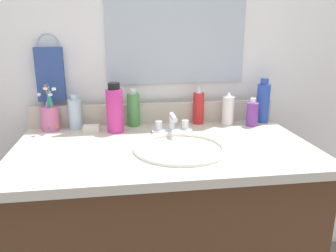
{
  "coord_description": "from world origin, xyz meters",
  "views": [
    {
      "loc": [
        -0.15,
        -1.13,
        1.14
      ],
      "look_at": [
        0.02,
        0.0,
        0.81
      ],
      "focal_mm": 35.86,
      "sensor_mm": 36.0,
      "label": 1
    }
  ],
  "objects_px": {
    "hand_towel": "(50,74)",
    "faucet": "(172,126)",
    "bottle_lotion_white": "(228,110)",
    "bottle_toner_green": "(133,109)",
    "bottle_cream_purple": "(252,114)",
    "bottle_shampoo_blue": "(263,102)",
    "bottle_gel_clear": "(75,114)",
    "soap_bar": "(91,128)",
    "bottle_soap_pink": "(115,109)",
    "cup_pink": "(50,117)",
    "bottle_spray_red": "(198,107)"
  },
  "relations": [
    {
      "from": "bottle_shampoo_blue",
      "to": "soap_bar",
      "type": "xyz_separation_m",
      "value": [
        -0.75,
        -0.04,
        -0.08
      ]
    },
    {
      "from": "soap_bar",
      "to": "bottle_soap_pink",
      "type": "bearing_deg",
      "value": -9.34
    },
    {
      "from": "hand_towel",
      "to": "faucet",
      "type": "distance_m",
      "value": 0.55
    },
    {
      "from": "hand_towel",
      "to": "bottle_cream_purple",
      "type": "relative_size",
      "value": 1.83
    },
    {
      "from": "bottle_gel_clear",
      "to": "soap_bar",
      "type": "height_order",
      "value": "bottle_gel_clear"
    },
    {
      "from": "soap_bar",
      "to": "bottle_gel_clear",
      "type": "bearing_deg",
      "value": 143.54
    },
    {
      "from": "bottle_shampoo_blue",
      "to": "cup_pink",
      "type": "bearing_deg",
      "value": 179.88
    },
    {
      "from": "faucet",
      "to": "bottle_spray_red",
      "type": "xyz_separation_m",
      "value": [
        0.13,
        0.12,
        0.05
      ]
    },
    {
      "from": "bottle_lotion_white",
      "to": "bottle_shampoo_blue",
      "type": "height_order",
      "value": "bottle_shampoo_blue"
    },
    {
      "from": "bottle_gel_clear",
      "to": "bottle_cream_purple",
      "type": "height_order",
      "value": "bottle_gel_clear"
    },
    {
      "from": "bottle_toner_green",
      "to": "cup_pink",
      "type": "xyz_separation_m",
      "value": [
        -0.34,
        -0.02,
        -0.02
      ]
    },
    {
      "from": "bottle_cream_purple",
      "to": "bottle_lotion_white",
      "type": "height_order",
      "value": "bottle_lotion_white"
    },
    {
      "from": "bottle_spray_red",
      "to": "hand_towel",
      "type": "bearing_deg",
      "value": 175.01
    },
    {
      "from": "bottle_gel_clear",
      "to": "hand_towel",
      "type": "bearing_deg",
      "value": 148.26
    },
    {
      "from": "bottle_toner_green",
      "to": "bottle_cream_purple",
      "type": "bearing_deg",
      "value": -8.29
    },
    {
      "from": "faucet",
      "to": "bottle_shampoo_blue",
      "type": "relative_size",
      "value": 0.82
    },
    {
      "from": "hand_towel",
      "to": "soap_bar",
      "type": "height_order",
      "value": "hand_towel"
    },
    {
      "from": "hand_towel",
      "to": "bottle_gel_clear",
      "type": "bearing_deg",
      "value": -31.74
    },
    {
      "from": "bottle_soap_pink",
      "to": "soap_bar",
      "type": "distance_m",
      "value": 0.13
    },
    {
      "from": "bottle_gel_clear",
      "to": "cup_pink",
      "type": "xyz_separation_m",
      "value": [
        -0.1,
        -0.01,
        -0.01
      ]
    },
    {
      "from": "faucet",
      "to": "bottle_lotion_white",
      "type": "xyz_separation_m",
      "value": [
        0.26,
        0.09,
        0.04
      ]
    },
    {
      "from": "bottle_toner_green",
      "to": "bottle_shampoo_blue",
      "type": "xyz_separation_m",
      "value": [
        0.57,
        -0.02,
        0.02
      ]
    },
    {
      "from": "hand_towel",
      "to": "bottle_gel_clear",
      "type": "relative_size",
      "value": 1.52
    },
    {
      "from": "bottle_soap_pink",
      "to": "soap_bar",
      "type": "xyz_separation_m",
      "value": [
        -0.1,
        0.02,
        -0.08
      ]
    },
    {
      "from": "bottle_toner_green",
      "to": "cup_pink",
      "type": "distance_m",
      "value": 0.34
    },
    {
      "from": "hand_towel",
      "to": "bottle_lotion_white",
      "type": "distance_m",
      "value": 0.76
    },
    {
      "from": "bottle_gel_clear",
      "to": "bottle_cream_purple",
      "type": "distance_m",
      "value": 0.74
    },
    {
      "from": "hand_towel",
      "to": "bottle_lotion_white",
      "type": "relative_size",
      "value": 1.54
    },
    {
      "from": "bottle_spray_red",
      "to": "soap_bar",
      "type": "height_order",
      "value": "bottle_spray_red"
    },
    {
      "from": "bottle_gel_clear",
      "to": "bottle_shampoo_blue",
      "type": "xyz_separation_m",
      "value": [
        0.81,
        -0.01,
        0.03
      ]
    },
    {
      "from": "faucet",
      "to": "bottle_gel_clear",
      "type": "xyz_separation_m",
      "value": [
        -0.39,
        0.11,
        0.04
      ]
    },
    {
      "from": "hand_towel",
      "to": "soap_bar",
      "type": "xyz_separation_m",
      "value": [
        0.16,
        -0.11,
        -0.21
      ]
    },
    {
      "from": "faucet",
      "to": "bottle_cream_purple",
      "type": "height_order",
      "value": "bottle_cream_purple"
    },
    {
      "from": "bottle_gel_clear",
      "to": "bottle_cream_purple",
      "type": "relative_size",
      "value": 1.2
    },
    {
      "from": "bottle_toner_green",
      "to": "bottle_cream_purple",
      "type": "height_order",
      "value": "bottle_toner_green"
    },
    {
      "from": "bottle_spray_red",
      "to": "bottle_cream_purple",
      "type": "relative_size",
      "value": 1.4
    },
    {
      "from": "hand_towel",
      "to": "soap_bar",
      "type": "relative_size",
      "value": 3.44
    },
    {
      "from": "bottle_shampoo_blue",
      "to": "faucet",
      "type": "bearing_deg",
      "value": -165.91
    },
    {
      "from": "bottle_toner_green",
      "to": "bottle_soap_pink",
      "type": "bearing_deg",
      "value": -135.38
    },
    {
      "from": "faucet",
      "to": "bottle_spray_red",
      "type": "relative_size",
      "value": 0.95
    },
    {
      "from": "faucet",
      "to": "bottle_shampoo_blue",
      "type": "xyz_separation_m",
      "value": [
        0.42,
        0.11,
        0.06
      ]
    },
    {
      "from": "faucet",
      "to": "bottle_toner_green",
      "type": "bearing_deg",
      "value": 139.58
    },
    {
      "from": "bottle_lotion_white",
      "to": "bottle_shampoo_blue",
      "type": "bearing_deg",
      "value": 6.36
    },
    {
      "from": "hand_towel",
      "to": "bottle_lotion_white",
      "type": "bearing_deg",
      "value": -6.52
    },
    {
      "from": "bottle_cream_purple",
      "to": "soap_bar",
      "type": "height_order",
      "value": "bottle_cream_purple"
    },
    {
      "from": "bottle_lotion_white",
      "to": "faucet",
      "type": "bearing_deg",
      "value": -161.25
    },
    {
      "from": "bottle_gel_clear",
      "to": "bottle_shampoo_blue",
      "type": "height_order",
      "value": "bottle_shampoo_blue"
    },
    {
      "from": "cup_pink",
      "to": "bottle_gel_clear",
      "type": "bearing_deg",
      "value": 3.31
    },
    {
      "from": "bottle_lotion_white",
      "to": "bottle_shampoo_blue",
      "type": "distance_m",
      "value": 0.17
    },
    {
      "from": "bottle_cream_purple",
      "to": "hand_towel",
      "type": "bearing_deg",
      "value": 171.8
    }
  ]
}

